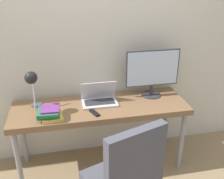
{
  "coord_description": "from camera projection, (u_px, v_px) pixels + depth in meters",
  "views": [
    {
      "loc": [
        -0.36,
        -2.05,
        2.01
      ],
      "look_at": [
        0.12,
        0.25,
        0.93
      ],
      "focal_mm": 42.0,
      "sensor_mm": 36.0,
      "label": 1
    }
  ],
  "objects": [
    {
      "name": "wall_back",
      "position": [
        94.0,
        44.0,
        2.75
      ],
      "size": [
        8.0,
        0.05,
        2.6
      ],
      "color": "beige",
      "rests_on": "ground_plane"
    },
    {
      "name": "desk",
      "position": [
        100.0,
        111.0,
        2.7
      ],
      "size": [
        1.79,
        0.57,
        0.75
      ],
      "color": "brown",
      "rests_on": "ground_plane"
    },
    {
      "name": "laptop",
      "position": [
        99.0,
        98.0,
        2.71
      ],
      "size": [
        0.36,
        0.24,
        0.23
      ],
      "color": "silver",
      "rests_on": "desk"
    },
    {
      "name": "monitor",
      "position": [
        152.0,
        71.0,
        2.77
      ],
      "size": [
        0.58,
        0.21,
        0.51
      ],
      "color": "#333338",
      "rests_on": "desk"
    },
    {
      "name": "desk_lamp",
      "position": [
        32.0,
        82.0,
        2.42
      ],
      "size": [
        0.12,
        0.28,
        0.42
      ],
      "color": "#4C4C51",
      "rests_on": "desk"
    },
    {
      "name": "office_chair",
      "position": [
        126.0,
        178.0,
        1.95
      ],
      "size": [
        0.61,
        0.6,
        1.08
      ],
      "color": "black",
      "rests_on": "ground_plane"
    },
    {
      "name": "book_stack",
      "position": [
        50.0,
        113.0,
        2.42
      ],
      "size": [
        0.24,
        0.22,
        0.11
      ],
      "color": "gold",
      "rests_on": "desk"
    },
    {
      "name": "tv_remote",
      "position": [
        94.0,
        113.0,
        2.51
      ],
      "size": [
        0.09,
        0.14,
        0.02
      ],
      "color": "black",
      "rests_on": "desk"
    },
    {
      "name": "game_controller",
      "position": [
        52.0,
        118.0,
        2.4
      ],
      "size": [
        0.14,
        0.1,
        0.04
      ],
      "color": "black",
      "rests_on": "desk"
    }
  ]
}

